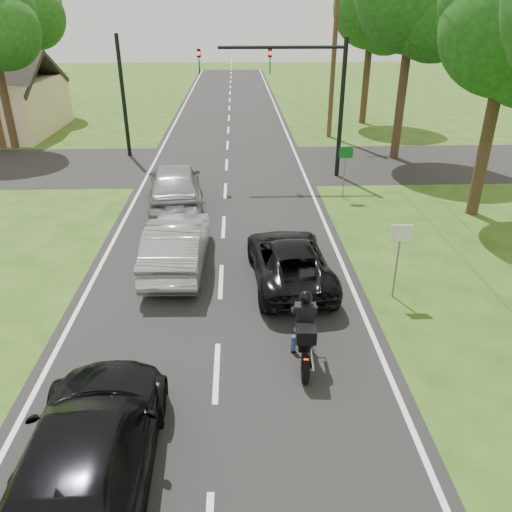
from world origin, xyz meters
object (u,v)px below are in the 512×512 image
Objects in this scene: silver_suv at (175,184)px; silver_sedan at (177,243)px; sign_green at (346,160)px; sign_white at (400,244)px; dark_car_behind at (86,457)px; traffic_signal at (301,84)px; dark_suv at (289,260)px; motorcycle_rider at (304,335)px; utility_pole_far at (334,47)px.

silver_sedan is at bearing 90.84° from silver_suv.
silver_sedan is at bearing -136.03° from sign_green.
silver_sedan is at bearing 161.39° from sign_white.
sign_green reaches higher than dark_car_behind.
dark_car_behind is 2.45× the size of sign_green.
traffic_signal reaches higher than dark_car_behind.
dark_suv is 7.61m from sign_green.
silver_sedan is (-3.26, 0.97, 0.13)m from dark_suv.
motorcycle_rider is 0.45× the size of silver_sedan.
silver_suv is at bearing -90.93° from dark_car_behind.
silver_sedan is at bearing -20.69° from dark_suv.
dark_suv is at bearing 164.71° from silver_sedan.
motorcycle_rider is 11.12m from sign_green.
silver_suv reaches higher than dark_suv.
dark_car_behind is (-3.87, -6.90, 0.12)m from dark_suv.
dark_car_behind is (0.02, -13.22, -0.11)m from silver_suv.
utility_pole_far is 4.71× the size of sign_green.
utility_pole_far is at bearing 83.27° from sign_green.
dark_suv is at bearing -120.30° from dark_car_behind.
utility_pole_far is at bearing -112.48° from silver_sedan.
dark_car_behind is 26.52m from utility_pole_far.
motorcycle_rider is 14.19m from traffic_signal.
traffic_signal is at bearing 87.92° from motorcycle_rider.
silver_sedan is 7.90m from dark_car_behind.
utility_pole_far reaches higher than dark_car_behind.
silver_sedan is 5.38m from silver_suv.
silver_suv is 13.22m from dark_car_behind.
motorcycle_rider is 3.73m from dark_suv.
traffic_signal is (5.27, 3.65, 3.27)m from silver_suv.
dark_car_behind is 2.45× the size of sign_white.
utility_pole_far is (2.86, 8.00, 0.95)m from traffic_signal.
sign_white is at bearing -139.51° from dark_car_behind.
sign_green reaches higher than motorcycle_rider.
sign_green is (6.84, 0.64, 0.73)m from silver_suv.
sign_white is (-1.50, -19.02, -3.49)m from utility_pole_far.
motorcycle_rider is 4.98m from dark_car_behind.
sign_white is (6.00, -2.02, 0.82)m from silver_sedan.
traffic_signal is at bearing -101.97° from dark_suv.
silver_suv is 6.90m from sign_green.
sign_green is (6.81, 13.85, 0.83)m from dark_car_behind.
motorcycle_rider is 0.41× the size of silver_suv.
utility_pole_far reaches higher than silver_sedan.
dark_suv is 0.71× the size of traffic_signal.
silver_suv is 2.37× the size of sign_green.
dark_car_behind is at bearing 56.63° from dark_suv.
dark_car_behind is 0.81× the size of traffic_signal.
traffic_signal is at bearing -115.94° from silver_sedan.
silver_suv is 7.20m from traffic_signal.
silver_sedan is at bearing -95.49° from dark_car_behind.
sign_white reaches higher than silver_sedan.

